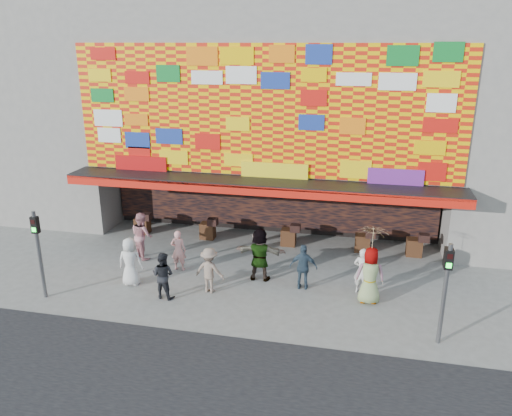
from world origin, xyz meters
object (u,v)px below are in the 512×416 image
at_px(ped_c, 163,275).
at_px(ped_e, 303,267).
at_px(ped_i, 142,235).
at_px(ped_b, 178,250).
at_px(ped_a, 130,262).
at_px(ped_d, 210,270).
at_px(parasol, 373,241).
at_px(signal_right, 446,283).
at_px(ped_f, 260,254).
at_px(signal_left, 38,245).
at_px(ped_h, 362,271).
at_px(ped_g, 370,276).

bearing_deg(ped_c, ped_e, -151.52).
bearing_deg(ped_i, ped_b, -163.32).
bearing_deg(ped_e, ped_a, 7.79).
distance_m(ped_d, parasol, 5.42).
distance_m(signal_right, ped_e, 4.90).
xyz_separation_m(signal_right, ped_f, (-5.72, 2.77, -0.89)).
height_order(ped_b, ped_i, ped_i).
bearing_deg(ped_c, signal_right, -176.77).
relative_size(signal_left, ped_h, 1.87).
bearing_deg(ped_c, ped_h, -156.37).
height_order(signal_right, ped_c, signal_right).
bearing_deg(signal_right, ped_a, 171.66).
relative_size(ped_e, ped_h, 1.00).
xyz_separation_m(signal_left, parasol, (10.46, 1.92, 0.29)).
distance_m(ped_b, ped_i, 1.93).
bearing_deg(ped_f, ped_d, 40.01).
xyz_separation_m(ped_a, ped_b, (1.21, 1.44, -0.08)).
relative_size(signal_left, ped_i, 1.63).
bearing_deg(ped_e, ped_b, -7.42).
xyz_separation_m(ped_f, ped_i, (-4.85, 0.89, -0.05)).
bearing_deg(ped_a, ped_h, -179.34).
relative_size(ped_c, ped_i, 0.86).
distance_m(signal_left, ped_f, 7.29).
height_order(ped_b, ped_d, ped_d).
height_order(signal_right, ped_h, signal_right).
xyz_separation_m(ped_a, ped_h, (7.82, 1.05, -0.05)).
bearing_deg(signal_right, ped_i, 160.87).
height_order(ped_b, ped_f, ped_f).
distance_m(signal_right, ped_d, 7.41).
distance_m(ped_a, ped_h, 7.89).
height_order(ped_e, ped_h, ped_h).
xyz_separation_m(ped_a, parasol, (8.07, 0.45, 1.29)).
height_order(ped_a, ped_f, ped_f).
height_order(signal_right, ped_e, signal_right).
distance_m(signal_left, ped_b, 4.76).
xyz_separation_m(ped_f, ped_h, (3.54, -0.26, -0.16)).
height_order(signal_right, ped_b, signal_right).
relative_size(ped_h, ped_i, 0.87).
height_order(ped_d, ped_f, ped_f).
xyz_separation_m(signal_right, ped_e, (-4.13, 2.41, -1.06)).
bearing_deg(ped_g, ped_i, -15.53).
bearing_deg(ped_g, ped_d, 0.32).
xyz_separation_m(ped_d, ped_f, (1.45, 1.26, 0.18)).
bearing_deg(ped_b, signal_right, 158.37).
height_order(ped_i, parasol, parasol).
xyz_separation_m(ped_b, ped_f, (3.08, -0.13, 0.19)).
bearing_deg(ped_b, ped_h, 173.29).
bearing_deg(ped_h, signal_left, 29.26).
bearing_deg(ped_f, ped_g, 166.37).
xyz_separation_m(ped_b, parasol, (6.86, -0.99, 1.37)).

